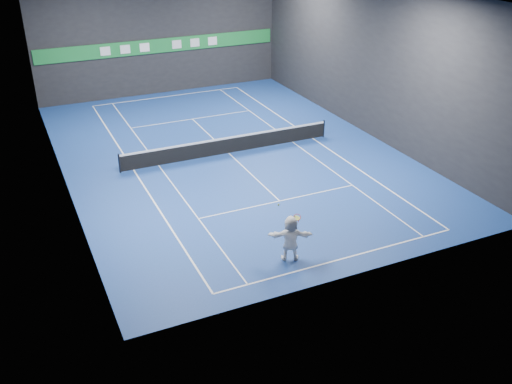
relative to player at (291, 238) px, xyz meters
name	(u,v)px	position (x,y,z in m)	size (l,w,h in m)	color
ground	(229,153)	(1.87, 11.00, -0.96)	(26.00, 26.00, 0.00)	navy
wall_back	(159,32)	(1.87, 24.00, 3.54)	(18.00, 0.10, 9.00)	black
wall_front	(367,167)	(1.87, -2.00, 3.54)	(18.00, 0.10, 9.00)	black
wall_left	(52,97)	(-7.13, 11.00, 3.54)	(0.10, 26.00, 9.00)	black
wall_right	(368,59)	(10.87, 11.00, 3.54)	(0.10, 26.00, 9.00)	black
baseline_near	(342,259)	(1.87, -0.89, -0.96)	(10.98, 0.08, 0.01)	white
baseline_far	(168,96)	(1.87, 22.89, -0.96)	(10.98, 0.08, 0.01)	white
sideline_doubles_left	(134,170)	(-3.62, 11.00, -0.96)	(0.08, 23.78, 0.01)	white
sideline_doubles_right	(313,139)	(7.36, 11.00, -0.96)	(0.08, 23.78, 0.01)	white
sideline_singles_left	(159,166)	(-2.24, 11.00, -0.96)	(0.06, 23.78, 0.01)	white
sideline_singles_right	(293,142)	(5.98, 11.00, -0.96)	(0.06, 23.78, 0.01)	white
service_line_near	(280,201)	(1.87, 4.60, -0.96)	(8.23, 0.06, 0.01)	white
service_line_far	(192,119)	(1.87, 17.40, -0.96)	(8.23, 0.06, 0.01)	white
center_service_line	(229,153)	(1.87, 11.00, -0.96)	(0.06, 12.80, 0.01)	white
player	(291,238)	(0.00, 0.00, 0.00)	(1.78, 0.57, 1.92)	white
tennis_ball	(279,205)	(-0.44, 0.23, 1.47)	(0.07, 0.07, 0.07)	#CADB24
tennis_net	(229,145)	(1.87, 11.00, -0.42)	(12.50, 0.10, 1.07)	black
sponsor_banner	(161,46)	(1.87, 23.94, 2.54)	(17.64, 0.11, 1.00)	#1B8034
tennis_racket	(297,219)	(0.28, 0.05, 0.79)	(0.39, 0.36, 0.71)	red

